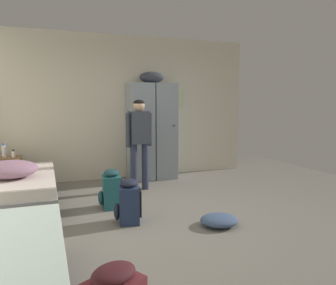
% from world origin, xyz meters
% --- Properties ---
extents(ground_plane, '(8.04, 8.04, 0.00)m').
position_xyz_m(ground_plane, '(0.00, 0.00, 0.00)').
color(ground_plane, slate).
extents(room_backdrop, '(5.00, 5.08, 2.77)m').
position_xyz_m(room_backdrop, '(-1.24, 1.27, 1.39)').
color(room_backdrop, beige).
rests_on(room_backdrop, ground_plane).
extents(locker_bank, '(0.90, 0.55, 2.07)m').
position_xyz_m(locker_bank, '(0.40, 2.23, 0.97)').
color(locker_bank, '#8C99A3').
rests_on(locker_bank, ground_plane).
extents(shelf_unit, '(0.38, 0.30, 0.57)m').
position_xyz_m(shelf_unit, '(-2.14, 2.21, 0.35)').
color(shelf_unit, brown).
rests_on(shelf_unit, ground_plane).
extents(bed_left_rear, '(0.90, 1.90, 0.49)m').
position_xyz_m(bed_left_rear, '(-1.89, 1.06, 0.38)').
color(bed_left_rear, gray).
rests_on(bed_left_rear, ground_plane).
extents(bedding_heap, '(0.71, 0.62, 0.24)m').
position_xyz_m(bedding_heap, '(-2.01, 0.85, 0.61)').
color(bedding_heap, gray).
rests_on(bedding_heap, bed_left_rear).
extents(person_traveler, '(0.48, 0.25, 1.53)m').
position_xyz_m(person_traveler, '(-0.07, 1.46, 0.93)').
color(person_traveler, '#2D334C').
rests_on(person_traveler, ground_plane).
extents(water_bottle, '(0.07, 0.07, 0.23)m').
position_xyz_m(water_bottle, '(-2.22, 2.23, 0.67)').
color(water_bottle, white).
rests_on(water_bottle, shelf_unit).
extents(lotion_bottle, '(0.06, 0.06, 0.13)m').
position_xyz_m(lotion_bottle, '(-2.07, 2.17, 0.63)').
color(lotion_bottle, white).
rests_on(lotion_bottle, shelf_unit).
extents(backpack_teal, '(0.36, 0.34, 0.55)m').
position_xyz_m(backpack_teal, '(-0.71, 0.67, 0.26)').
color(backpack_teal, '#23666B').
rests_on(backpack_teal, ground_plane).
extents(backpack_navy, '(0.38, 0.36, 0.55)m').
position_xyz_m(backpack_navy, '(-0.62, -0.00, 0.26)').
color(backpack_navy, navy).
rests_on(backpack_navy, ground_plane).
extents(clothes_pile_denim, '(0.47, 0.42, 0.13)m').
position_xyz_m(clothes_pile_denim, '(0.39, -0.49, 0.07)').
color(clothes_pile_denim, '#42567A').
rests_on(clothes_pile_denim, ground_plane).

